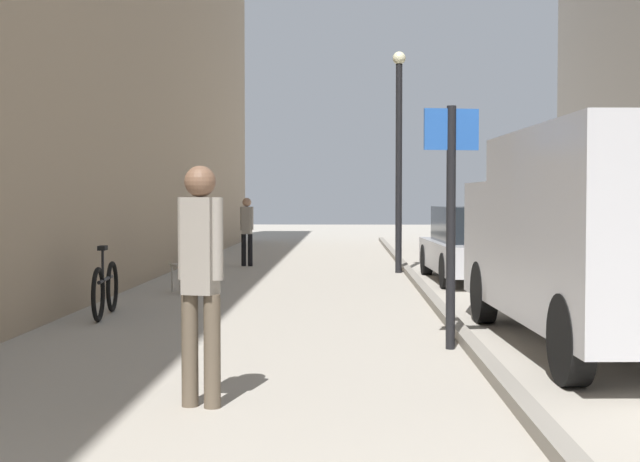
% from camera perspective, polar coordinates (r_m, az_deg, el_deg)
% --- Properties ---
extents(ground_plane, '(80.00, 80.00, 0.00)m').
position_cam_1_polar(ground_plane, '(13.59, 0.64, -4.70)').
color(ground_plane, '#A8A093').
extents(kerb_strip, '(0.16, 40.00, 0.12)m').
position_cam_1_polar(kerb_strip, '(13.64, 7.31, -4.43)').
color(kerb_strip, gray).
rests_on(kerb_strip, ground_plane).
extents(pedestrian_main_foreground, '(0.36, 0.26, 1.87)m').
position_cam_1_polar(pedestrian_main_foreground, '(6.84, -7.74, -2.40)').
color(pedestrian_main_foreground, brown).
rests_on(pedestrian_main_foreground, ground_plane).
extents(pedestrian_mid_block, '(0.32, 0.22, 1.62)m').
position_cam_1_polar(pedestrian_mid_block, '(20.95, -4.76, 0.28)').
color(pedestrian_mid_block, black).
rests_on(pedestrian_mid_block, ground_plane).
extents(delivery_van, '(2.12, 5.51, 2.32)m').
position_cam_1_polar(delivery_van, '(9.88, 17.66, -0.10)').
color(delivery_van, '#B7B7BC').
rests_on(delivery_van, ground_plane).
extents(parked_car, '(1.95, 4.26, 1.45)m').
position_cam_1_polar(parked_car, '(17.39, 10.19, -0.87)').
color(parked_car, '#B7B7BC').
rests_on(parked_car, ground_plane).
extents(street_sign_post, '(0.59, 0.15, 2.60)m').
position_cam_1_polar(street_sign_post, '(9.48, 8.48, 1.68)').
color(street_sign_post, black).
rests_on(street_sign_post, ground_plane).
extents(lamp_post, '(0.28, 0.28, 4.76)m').
position_cam_1_polar(lamp_post, '(19.09, 5.13, 5.46)').
color(lamp_post, black).
rests_on(lamp_post, ground_plane).
extents(bicycle_leaning, '(0.22, 1.77, 0.98)m').
position_cam_1_polar(bicycle_leaning, '(12.37, -13.73, -3.66)').
color(bicycle_leaning, black).
rests_on(bicycle_leaning, ground_plane).
extents(cafe_chair_near_window, '(0.60, 0.60, 0.94)m').
position_cam_1_polar(cafe_chair_near_window, '(15.29, -8.35, -1.90)').
color(cafe_chair_near_window, '#B7B2A8').
rests_on(cafe_chair_near_window, ground_plane).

